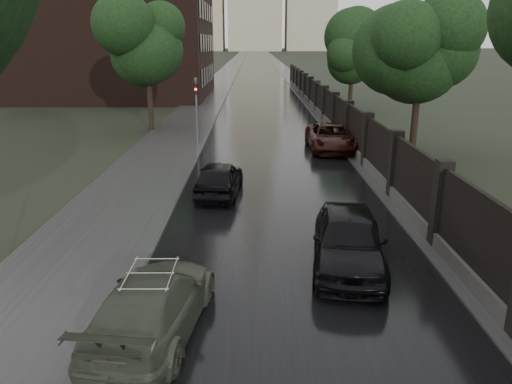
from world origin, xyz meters
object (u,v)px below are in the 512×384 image
traffic_light (197,106)px  hatchback_left (219,178)px  tree_left_far (147,53)px  tree_right_c (353,54)px  volga_sedan (153,305)px  car_right_near (348,240)px  tree_right_b (420,63)px  car_right_far (331,137)px

traffic_light → hatchback_left: 10.01m
tree_left_far → tree_right_c: bearing=32.8°
tree_left_far → volga_sedan: 25.61m
volga_sedan → car_right_near: 5.76m
tree_right_b → volga_sedan: tree_right_b is taller
hatchback_left → car_right_far: size_ratio=0.77×
car_right_far → tree_right_c: bearing=75.5°
tree_right_c → car_right_far: 17.18m
tree_right_c → car_right_far: tree_right_c is taller
tree_right_b → volga_sedan: (-10.65, -16.73, -4.26)m
traffic_light → car_right_far: 7.96m
tree_left_far → tree_right_c: (15.50, 10.00, -0.29)m
hatchback_left → car_right_near: size_ratio=0.87×
tree_left_far → traffic_light: (3.70, -5.01, -2.84)m
traffic_light → car_right_near: 17.55m
tree_right_c → volga_sedan: 36.57m
tree_right_c → traffic_light: (-11.80, -15.01, -2.55)m
tree_right_c → car_right_far: bearing=-104.3°
hatchback_left → car_right_near: bearing=125.1°
tree_left_far → hatchback_left: bearing=-69.1°
tree_right_b → car_right_near: 15.27m
car_right_near → tree_right_c: bearing=87.2°
tree_right_b → volga_sedan: bearing=-122.5°
tree_left_far → traffic_light: size_ratio=1.85×
tree_left_far → tree_right_b: (15.50, -8.00, -0.29)m
tree_left_far → volga_sedan: (4.85, -24.73, -4.56)m
tree_left_far → volga_sedan: tree_left_far is taller
tree_right_b → traffic_light: (-11.80, 2.99, -2.55)m
hatchback_left → car_right_near: 7.86m
tree_left_far → tree_right_b: tree_left_far is taller
hatchback_left → car_right_near: (3.99, -6.77, 0.10)m
volga_sedan → car_right_near: car_right_near is taller
tree_right_c → car_right_far: (-4.10, -16.14, -4.20)m
traffic_light → hatchback_left: bearing=-78.9°
car_right_far → hatchback_left: bearing=-124.3°
tree_left_far → car_right_far: bearing=-28.3°
tree_right_b → volga_sedan: 20.28m
hatchback_left → car_right_near: car_right_near is taller
volga_sedan → tree_left_far: bearing=-71.2°
tree_right_c → car_right_near: (-5.90, -31.46, -4.14)m
hatchback_left → tree_left_far: bearing=-64.5°
traffic_light → volga_sedan: (1.15, -19.72, -1.71)m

